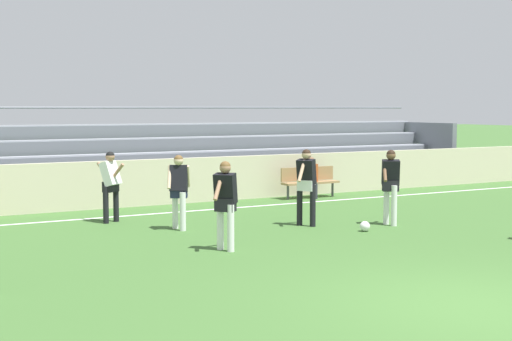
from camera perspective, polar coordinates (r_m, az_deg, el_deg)
ground_plane at (r=10.29m, az=16.68°, el=-10.12°), size 160.00×160.00×0.00m
field_line_sideline at (r=18.60m, az=-6.15°, el=-3.24°), size 44.00×0.12×0.01m
sideline_wall at (r=19.95m, az=-7.90°, el=-0.91°), size 48.00×0.16×1.25m
bleacher_stand at (r=21.31m, az=-15.68°, el=0.76°), size 27.95×3.11×2.67m
bench_far_left at (r=21.44m, az=4.18°, el=-0.68°), size 1.80×0.40×0.90m
spectator_seated at (r=21.33m, az=4.35°, el=-0.30°), size 0.36×0.42×1.21m
player_dark_wide_left at (r=16.26m, az=3.95°, el=-0.76°), size 0.70×0.48×1.72m
player_dark_overlapping at (r=16.62m, az=10.47°, el=-0.76°), size 0.66×0.46×1.70m
player_white_wide_right at (r=17.05m, az=-11.29°, el=-0.77°), size 0.54×0.75×1.64m
player_dark_dropping_back at (r=13.43m, az=-2.41°, el=-2.13°), size 0.70×0.48×1.66m
player_dark_challenging at (r=15.82m, az=-6.05°, el=-1.18°), size 0.64×0.48×1.62m
soccer_ball at (r=15.79m, az=8.50°, el=-4.33°), size 0.22×0.22×0.22m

